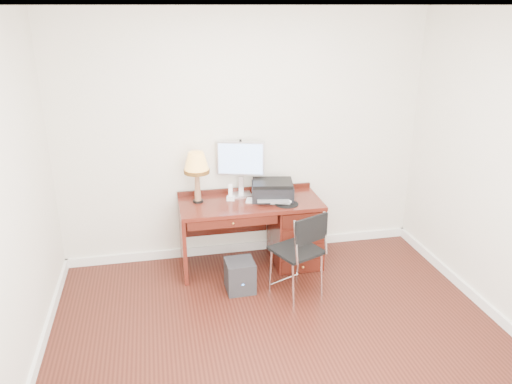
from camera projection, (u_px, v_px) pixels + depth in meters
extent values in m
plane|color=black|center=(283.00, 342.00, 4.26)|extent=(4.00, 4.00, 0.00)
plane|color=silver|center=(244.00, 138.00, 5.39)|extent=(4.00, 0.00, 4.00)
plane|color=silver|center=(3.00, 216.00, 3.40)|extent=(0.00, 3.50, 3.50)
plane|color=white|center=(290.00, 5.00, 3.31)|extent=(4.00, 4.00, 0.00)
cube|color=white|center=(245.00, 247.00, 5.83)|extent=(4.00, 0.03, 0.10)
cube|color=white|center=(35.00, 370.00, 3.86)|extent=(0.03, 3.50, 0.10)
cube|color=white|center=(490.00, 310.00, 4.62)|extent=(0.03, 3.50, 0.10)
cube|color=#541911|center=(251.00, 203.00, 5.28)|extent=(1.50, 0.65, 0.04)
cube|color=#541911|center=(295.00, 231.00, 5.51)|extent=(0.50, 0.61, 0.71)
cube|color=#541911|center=(183.00, 241.00, 5.27)|extent=(0.04, 0.61, 0.71)
cube|color=#42140D|center=(225.00, 218.00, 5.60)|extent=(0.96, 0.03, 0.39)
cube|color=#42140D|center=(233.00, 223.00, 4.98)|extent=(0.91, 0.03, 0.09)
sphere|color=#BF8C3F|center=(304.00, 245.00, 5.20)|extent=(0.03, 0.03, 0.03)
cube|color=silver|center=(241.00, 194.00, 5.45)|extent=(0.27, 0.22, 0.02)
cube|color=silver|center=(240.00, 184.00, 5.46)|extent=(0.06, 0.04, 0.19)
cube|color=silver|center=(240.00, 158.00, 5.34)|extent=(0.51, 0.19, 0.37)
cube|color=#4C8CF2|center=(240.00, 159.00, 5.32)|extent=(0.46, 0.14, 0.33)
cube|color=white|center=(268.00, 201.00, 5.26)|extent=(0.49, 0.28, 0.02)
cylinder|color=black|center=(287.00, 204.00, 5.20)|extent=(0.25, 0.25, 0.01)
ellipsoid|color=white|center=(287.00, 202.00, 5.19)|extent=(0.11, 0.07, 0.04)
cube|color=black|center=(272.00, 192.00, 5.34)|extent=(0.50, 0.42, 0.16)
cube|color=black|center=(273.00, 183.00, 5.30)|extent=(0.47, 0.39, 0.04)
cylinder|color=black|center=(198.00, 201.00, 5.26)|extent=(0.11, 0.11, 0.02)
cone|color=#996848|center=(197.00, 186.00, 5.20)|extent=(0.07, 0.07, 0.32)
cone|color=#F6B24D|center=(196.00, 162.00, 5.11)|extent=(0.26, 0.26, 0.20)
cylinder|color=#593814|center=(197.00, 171.00, 5.14)|extent=(0.27, 0.27, 0.04)
cube|color=white|center=(231.00, 198.00, 5.32)|extent=(0.10, 0.10, 0.04)
cube|color=white|center=(231.00, 191.00, 5.29)|extent=(0.05, 0.06, 0.14)
cylinder|color=black|center=(257.00, 192.00, 5.40)|extent=(0.08, 0.08, 0.10)
cube|color=black|center=(297.00, 250.00, 4.83)|extent=(0.55, 0.55, 0.03)
cube|color=black|center=(304.00, 231.00, 4.55)|extent=(0.36, 0.17, 0.25)
cylinder|color=silver|center=(274.00, 265.00, 5.05)|extent=(0.02, 0.02, 0.47)
cylinder|color=silver|center=(308.00, 261.00, 5.11)|extent=(0.02, 0.02, 0.47)
cylinder|color=silver|center=(283.00, 283.00, 4.72)|extent=(0.02, 0.02, 0.47)
cylinder|color=silver|center=(319.00, 279.00, 4.79)|extent=(0.02, 0.02, 0.47)
cylinder|color=silver|center=(284.00, 241.00, 4.54)|extent=(0.02, 0.02, 0.42)
cylinder|color=silver|center=(322.00, 238.00, 4.61)|extent=(0.02, 0.02, 0.42)
cube|color=black|center=(240.00, 276.00, 4.99)|extent=(0.29, 0.29, 0.32)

